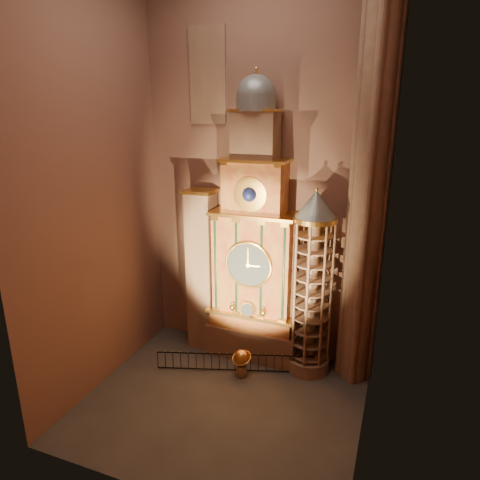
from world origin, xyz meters
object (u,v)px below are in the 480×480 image
at_px(celestial_globe, 242,361).
at_px(iron_railing, 235,362).
at_px(stair_turret, 312,286).
at_px(portrait_tower, 202,270).
at_px(astronomical_clock, 254,253).

bearing_deg(celestial_globe, iron_railing, 155.38).
distance_m(stair_turret, iron_railing, 6.36).
height_order(portrait_tower, stair_turret, stair_turret).
bearing_deg(stair_turret, celestial_globe, -148.36).
relative_size(portrait_tower, iron_railing, 1.18).
xyz_separation_m(portrait_tower, celestial_globe, (3.51, -2.37, -4.18)).
bearing_deg(portrait_tower, stair_turret, -2.33).
bearing_deg(portrait_tower, astronomical_clock, -0.29).
distance_m(portrait_tower, iron_railing, 5.86).
bearing_deg(iron_railing, portrait_tower, 144.60).
xyz_separation_m(astronomical_clock, celestial_globe, (0.11, -2.35, -5.71)).
relative_size(astronomical_clock, portrait_tower, 1.64).
bearing_deg(portrait_tower, iron_railing, -35.40).
relative_size(stair_turret, celestial_globe, 6.68).
xyz_separation_m(astronomical_clock, iron_railing, (-0.39, -2.12, -6.08)).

